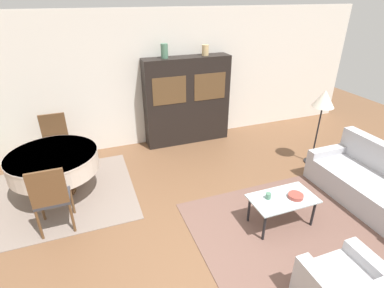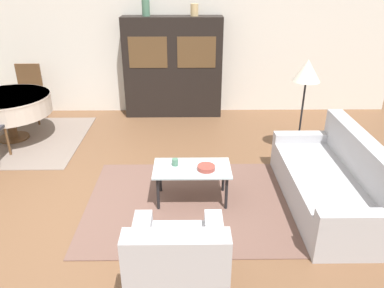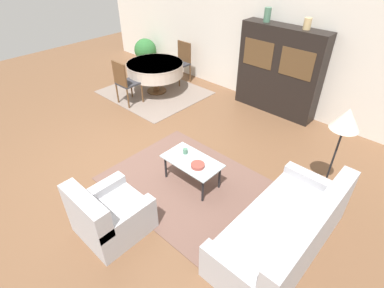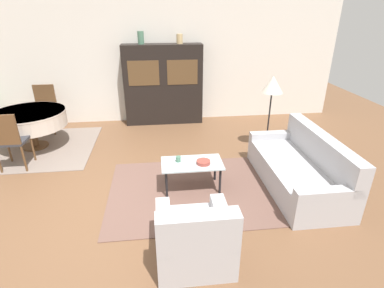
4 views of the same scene
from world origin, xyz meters
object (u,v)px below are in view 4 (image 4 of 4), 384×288
at_px(vase_tall, 141,38).
at_px(vase_short, 180,39).
at_px(dining_chair_near, 9,138).
at_px(display_cabinet, 163,85).
at_px(couch, 300,169).
at_px(armchair, 195,238).
at_px(floor_lamp, 272,88).
at_px(dining_chair_far, 45,106).
at_px(bowl, 203,162).
at_px(dining_table, 29,119).
at_px(coffee_table, 192,166).
at_px(cup, 178,159).

distance_m(vase_tall, vase_short, 0.84).
relative_size(dining_chair_near, vase_short, 4.96).
relative_size(display_cabinet, vase_tall, 6.75).
relative_size(couch, display_cabinet, 1.11).
xyz_separation_m(armchair, floor_lamp, (1.75, 2.67, 0.92)).
relative_size(dining_chair_far, vase_tall, 3.76).
bearing_deg(vase_short, bowl, -88.41).
relative_size(display_cabinet, dining_chair_near, 1.79).
relative_size(dining_table, dining_chair_far, 1.34).
relative_size(bowl, vase_short, 1.01).
bearing_deg(floor_lamp, coffee_table, -142.30).
bearing_deg(dining_chair_far, dining_table, 90.00).
relative_size(floor_lamp, vase_tall, 5.34).
distance_m(floor_lamp, vase_tall, 3.04).
relative_size(display_cabinet, bowl, 8.80).
xyz_separation_m(couch, dining_table, (-4.58, 1.96, 0.30)).
distance_m(coffee_table, bowl, 0.19).
bearing_deg(coffee_table, vase_tall, 104.22).
bearing_deg(couch, vase_short, 26.82).
distance_m(dining_chair_near, vase_tall, 3.28).
bearing_deg(dining_chair_near, floor_lamp, 3.69).
bearing_deg(coffee_table, dining_chair_far, 136.82).
bearing_deg(coffee_table, cup, 162.94).
height_order(couch, dining_chair_far, dining_chair_far).
bearing_deg(dining_chair_near, display_cabinet, 38.17).
bearing_deg(armchair, dining_chair_near, 139.59).
distance_m(armchair, floor_lamp, 3.32).
bearing_deg(dining_chair_far, display_cabinet, -174.40).
distance_m(dining_chair_near, bowl, 3.25).
distance_m(couch, vase_short, 3.85).
xyz_separation_m(display_cabinet, cup, (0.12, -2.94, -0.42)).
xyz_separation_m(floor_lamp, cup, (-1.81, -1.18, -0.73)).
height_order(dining_chair_near, cup, dining_chair_near).
relative_size(couch, cup, 24.10).
bearing_deg(armchair, cup, 92.36).
bearing_deg(dining_table, armchair, -49.56).
bearing_deg(cup, couch, -5.22).
distance_m(cup, vase_tall, 3.33).
relative_size(coffee_table, bowl, 4.39).
xyz_separation_m(dining_table, floor_lamp, (4.54, -0.61, 0.63)).
distance_m(coffee_table, dining_chair_near, 3.08).
bearing_deg(bowl, display_cabinet, 98.89).
distance_m(armchair, coffee_table, 1.43).
xyz_separation_m(dining_chair_far, cup, (2.73, -2.69, -0.09)).
height_order(coffee_table, cup, cup).
distance_m(armchair, dining_table, 4.31).
bearing_deg(vase_tall, coffee_table, -75.78).
height_order(dining_chair_far, cup, dining_chair_far).
height_order(armchair, cup, armchair).
height_order(display_cabinet, cup, display_cabinet).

